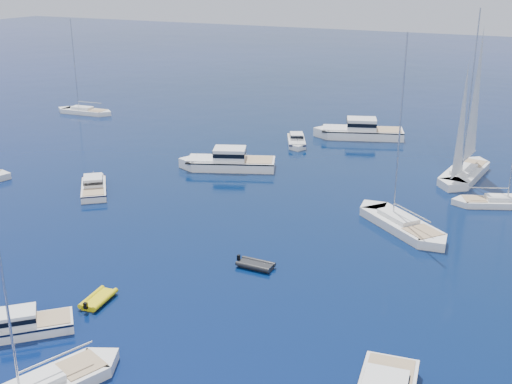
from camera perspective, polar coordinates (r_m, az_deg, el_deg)
ground at (r=40.51m, az=-10.74°, el=-14.06°), size 400.00×400.00×0.00m
motor_cruiser_left at (r=44.45m, az=-20.67°, el=-11.79°), size 7.37×7.12×2.06m
motor_cruiser_centre at (r=73.71m, az=-2.54°, el=2.13°), size 12.51×7.83×3.15m
motor_cruiser_far_l at (r=68.31m, az=-14.32°, el=0.06°), size 7.08×7.93×2.14m
motor_cruiser_distant at (r=88.16m, az=9.22°, el=4.86°), size 13.56×7.99×3.41m
motor_cruiser_horizon at (r=83.73m, az=3.65°, el=4.28°), size 5.09×7.50×1.90m
sailboat_mid_r at (r=58.49m, az=12.86°, el=-3.18°), size 11.35×10.02×17.72m
sailboat_centre at (r=66.67m, az=20.81°, el=-1.13°), size 9.55×5.84×13.73m
sailboat_sails_r at (r=74.35m, az=18.16°, el=1.29°), size 4.86×13.16×18.90m
sailboat_far_l at (r=104.97m, az=-15.12°, el=6.82°), size 10.49×3.52×15.14m
tender_yellow at (r=46.53m, az=-13.94°, el=-9.54°), size 2.08×3.24×0.95m
tender_grey_near at (r=49.93m, az=-0.03°, el=-6.78°), size 3.04×1.76×0.95m
tender_grey_far at (r=74.10m, az=-4.86°, el=2.17°), size 3.56×2.31×0.95m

